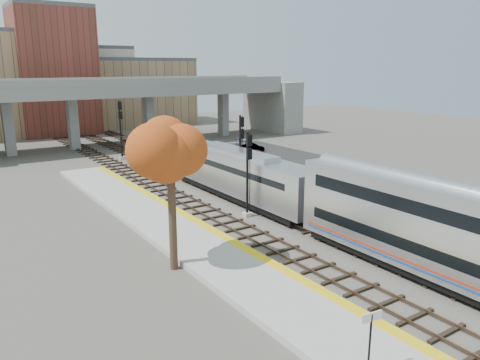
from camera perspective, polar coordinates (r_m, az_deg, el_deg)
ground at (r=30.89m, az=10.67°, el=-7.65°), size 160.00×160.00×0.00m
platform at (r=26.59m, az=-0.78°, el=-10.62°), size 4.50×60.00×0.35m
yellow_strip at (r=27.51m, az=2.58°, el=-9.36°), size 0.70×60.00×0.01m
tracks at (r=40.69m, az=-0.72°, el=-2.03°), size 10.70×95.00×0.25m
overpass at (r=70.27m, az=-12.71°, el=9.07°), size 54.00×12.00×9.50m
buildings_far at (r=89.62m, az=-20.15°, el=10.85°), size 43.00×21.00×20.60m
parking_lot at (r=60.37m, az=1.64°, el=3.13°), size 14.00×18.00×0.04m
locomotive at (r=39.75m, az=-0.22°, el=0.86°), size 3.02×19.05×4.10m
signal_mast_near at (r=34.83m, az=0.96°, el=0.32°), size 0.60×0.64×6.42m
signal_mast_mid at (r=42.76m, az=0.06°, el=3.25°), size 0.60×0.64×6.83m
signal_mast_far at (r=58.63m, az=-14.34°, el=5.87°), size 0.60×0.64×7.11m
station_sign at (r=18.20m, az=15.66°, el=-17.06°), size 0.90×0.19×2.27m
tree at (r=25.21m, az=-8.49°, el=2.54°), size 3.60×3.60×8.51m
car_a at (r=56.49m, az=2.23°, el=3.08°), size 2.27×4.05×1.30m
car_b at (r=62.31m, az=1.50°, el=3.98°), size 2.55×3.37×1.06m
car_c at (r=65.05m, az=0.77°, el=4.44°), size 1.91×4.10×1.16m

